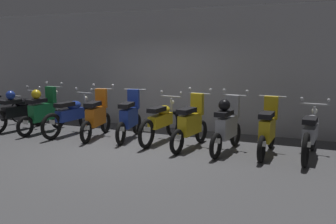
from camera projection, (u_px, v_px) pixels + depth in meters
The scene contains 13 objects.
ground_plane at pixel (126, 150), 7.90m from camera, with size 80.00×80.00×0.00m, color #4C4C4F.
back_wall at pixel (172, 70), 10.06m from camera, with size 16.00×0.30×3.21m, color #ADADB2.
motorbike_slot_0 at pixel (18, 111), 9.83m from camera, with size 0.58×1.94×1.15m.
motorbike_slot_1 at pixel (43, 111), 9.53m from camera, with size 0.59×1.68×1.29m.
motorbike_slot_2 at pixel (71, 115), 9.33m from camera, with size 0.59×1.95×1.15m.
motorbike_slot_3 at pixel (97, 116), 8.98m from camera, with size 0.58×1.67×1.29m.
motorbike_slot_4 at pixel (130, 117), 8.83m from camera, with size 0.56×1.67×1.18m.
motorbike_slot_5 at pixel (161, 121), 8.54m from camera, with size 0.59×1.95×1.15m.
motorbike_slot_6 at pixel (191, 124), 8.00m from camera, with size 0.58×1.68×1.29m.
motorbike_slot_7 at pixel (227, 126), 7.66m from camera, with size 0.59×1.68×1.29m.
motorbike_slot_8 at pixel (268, 130), 7.47m from camera, with size 0.56×1.68×1.18m.
motorbike_slot_9 at pixel (310, 134), 7.25m from camera, with size 0.59×1.95×1.15m.
bicycle at pixel (4, 113), 10.40m from camera, with size 0.50×1.73×0.89m.
Camera 1 is at (3.79, -6.72, 2.10)m, focal length 39.23 mm.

